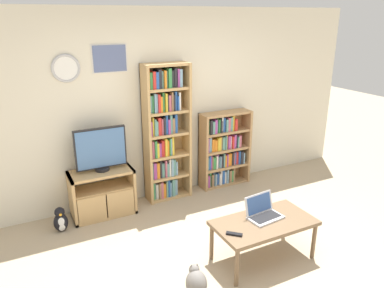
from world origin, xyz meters
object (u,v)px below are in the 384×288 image
Objects in this scene: bookshelf_tall at (164,133)px; coffee_table at (264,225)px; laptop at (263,212)px; bookshelf_short at (222,150)px; tv_stand at (103,193)px; remote_near_laptop at (234,234)px; television at (101,149)px; penguin_figurine at (61,221)px; cat at (196,282)px.

bookshelf_tall is 1.79× the size of coffee_table.
bookshelf_short is at bearing 65.93° from laptop.
tv_stand is 5.48× the size of remote_near_laptop.
tv_stand is 0.70× the size of bookshelf_short.
bookshelf_tall reaches higher than tv_stand.
remote_near_laptop is at bearing -65.49° from television.
television is 2.03m from remote_near_laptop.
bookshelf_tall is at bearing -138.75° from remote_near_laptop.
remote_near_laptop is 2.17m from penguin_figurine.
remote_near_laptop reaches higher than penguin_figurine.
television is 1.28× the size of cat.
cat is at bearing -169.04° from coffee_table.
television is at bearing 43.03° from tv_stand.
laptop is (-0.56, -1.73, -0.05)m from bookshelf_short.
cat is (-0.47, -0.10, -0.33)m from remote_near_laptop.
coffee_table is 3.36× the size of penguin_figurine.
bookshelf_tall reaches higher than laptop.
bookshelf_tall is 1.93m from coffee_table.
bookshelf_tall is at bearing 96.46° from laptop.
tv_stand is 0.42× the size of bookshelf_tall.
penguin_figurine is (-1.42, 1.61, -0.32)m from remote_near_laptop.
cat is (0.38, -1.88, -0.17)m from tv_stand.
bookshelf_short is at bearing 2.59° from television.
remote_near_laptop reaches higher than cat.
laptop is 2.68× the size of remote_near_laptop.
laptop is at bearing -107.82° from bookshelf_short.
remote_near_laptop is at bearing -167.38° from laptop.
television is 2.03× the size of penguin_figurine.
laptop is (1.31, -1.62, 0.20)m from tv_stand.
television is at bearing -177.41° from bookshelf_short.
bookshelf_short is at bearing 71.78° from coffee_table.
bookshelf_short is at bearing 62.96° from cat.
bookshelf_tall is at bearing 100.88° from coffee_table.
television is 2.13m from laptop.
bookshelf_tall is 3.81× the size of cat.
tv_stand is 2.53× the size of penguin_figurine.
bookshelf_short is 2.29× the size of cat.
laptop is at bearing -77.29° from bookshelf_tall.
penguin_figurine is at bearing -163.37° from tv_stand.
bookshelf_tall is at bearing -179.52° from bookshelf_short.
remote_near_laptop is 0.46× the size of penguin_figurine.
bookshelf_tall is at bearing 10.28° from penguin_figurine.
remote_near_laptop is at bearing -170.07° from coffee_table.
laptop is 0.78× the size of cat.
television is 0.60× the size of coffee_table.
penguin_figurine is (-1.84, 1.54, -0.26)m from coffee_table.
cat is at bearing -34.68° from remote_near_laptop.
laptop is (1.29, -1.65, -0.38)m from television.
cat is at bearing -78.51° from tv_stand.
bookshelf_short is (1.87, 0.11, 0.25)m from tv_stand.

